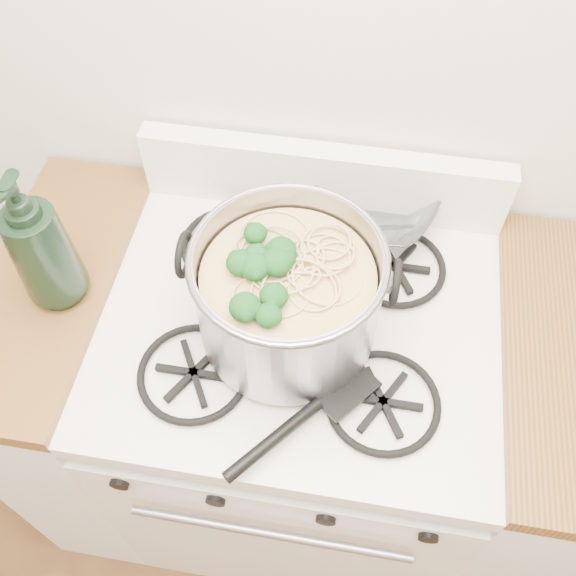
% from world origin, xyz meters
% --- Properties ---
extents(gas_range, '(0.76, 0.66, 0.92)m').
position_xyz_m(gas_range, '(0.00, 1.26, 0.44)').
color(gas_range, white).
rests_on(gas_range, ground).
extents(counter_left, '(0.25, 0.65, 0.92)m').
position_xyz_m(counter_left, '(-0.51, 1.26, 0.46)').
color(counter_left, silver).
rests_on(counter_left, ground).
extents(stock_pot, '(0.36, 0.33, 0.22)m').
position_xyz_m(stock_pot, '(-0.02, 1.23, 1.03)').
color(stock_pot, '#93939B').
rests_on(stock_pot, gas_range).
extents(spatula, '(0.42, 0.42, 0.02)m').
position_xyz_m(spatula, '(0.10, 1.13, 0.94)').
color(spatula, black).
rests_on(spatula, gas_range).
extents(glass_bowl, '(0.13, 0.13, 0.02)m').
position_xyz_m(glass_bowl, '(0.12, 1.54, 0.94)').
color(glass_bowl, white).
rests_on(glass_bowl, gas_range).
extents(bottle, '(0.12, 0.12, 0.30)m').
position_xyz_m(bottle, '(-0.46, 1.24, 1.07)').
color(bottle, black).
rests_on(bottle, counter_left).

